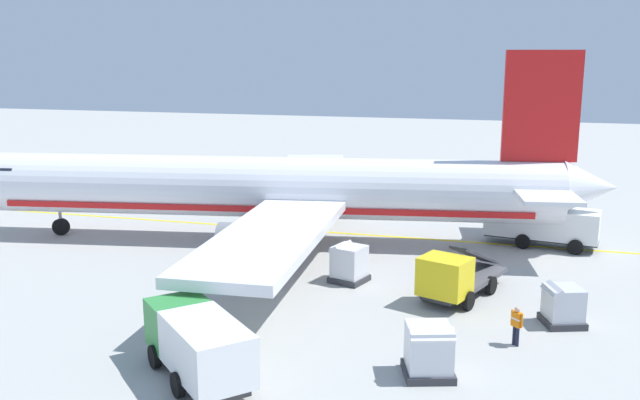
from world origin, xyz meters
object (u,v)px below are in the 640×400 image
service_truck_fuel (541,222)px  cargo_container_near (349,264)px  cargo_container_far (429,351)px  crew_loader_left (250,252)px  airliner_foreground (275,189)px  cargo_container_mid (562,306)px  crew_loader_right (454,204)px  service_truck_baggage (454,277)px  crew_marshaller (517,323)px  service_truck_catering (197,342)px

service_truck_fuel → cargo_container_near: (-9.84, 9.87, -0.57)m
cargo_container_far → crew_loader_left: size_ratio=1.27×
airliner_foreground → cargo_container_mid: bearing=-120.3°
cargo_container_mid → crew_loader_right: (19.50, 6.26, 0.08)m
airliner_foreground → service_truck_fuel: size_ratio=5.99×
service_truck_baggage → crew_marshaller: bearing=-148.2°
cargo_container_far → service_truck_fuel: bearing=-13.2°
cargo_container_near → crew_loader_left: 5.71m
service_truck_fuel → cargo_container_mid: bearing=-177.8°
service_truck_catering → cargo_container_mid: service_truck_catering is taller
service_truck_baggage → cargo_container_near: service_truck_baggage is taller
service_truck_fuel → airliner_foreground: bearing=101.7°
cargo_container_mid → service_truck_catering: bearing=124.2°
cargo_container_mid → crew_marshaller: size_ratio=1.27×
airliner_foreground → crew_loader_left: bearing=-174.3°
cargo_container_near → crew_marshaller: cargo_container_near is taller
cargo_container_mid → service_truck_baggage: bearing=69.5°
crew_marshaller → cargo_container_mid: bearing=-34.6°
cargo_container_near → cargo_container_mid: bearing=-107.4°
cargo_container_mid → cargo_container_far: 8.26m
service_truck_baggage → crew_marshaller: (-4.65, -2.88, -0.20)m
cargo_container_near → crew_loader_left: bearing=85.2°
service_truck_baggage → cargo_container_far: (-8.32, 0.25, -0.19)m
service_truck_fuel → cargo_container_far: (-19.61, 4.60, -0.55)m
service_truck_catering → crew_marshaller: service_truck_catering is taller
crew_loader_right → service_truck_baggage: bearing=-175.4°
cargo_container_near → cargo_container_mid: size_ratio=1.02×
cargo_container_mid → crew_loader_right: cargo_container_mid is taller
airliner_foreground → service_truck_baggage: bearing=-123.9°
airliner_foreground → service_truck_catering: size_ratio=7.25×
crew_loader_left → crew_loader_right: bearing=-31.8°
service_truck_catering → crew_loader_left: service_truck_catering is taller
service_truck_catering → crew_loader_right: 29.31m
service_truck_catering → crew_marshaller: size_ratio=3.46×
cargo_container_mid → crew_loader_left: (3.73, 16.05, 0.18)m
service_truck_fuel → crew_loader_right: service_truck_fuel is taller
airliner_foreground → crew_marshaller: 19.49m
cargo_container_far → crew_loader_left: 15.00m
cargo_container_far → crew_loader_right: size_ratio=1.39×
cargo_container_near → crew_marshaller: size_ratio=1.29×
service_truck_fuel → service_truck_catering: bearing=150.1°
service_truck_catering → crew_marshaller: (6.14, -11.23, -0.45)m
cargo_container_near → crew_marshaller: 10.38m
service_truck_catering → cargo_container_mid: bearing=-55.8°
service_truck_fuel → cargo_container_far: bearing=166.8°
service_truck_fuel → cargo_container_far: 20.15m
cargo_container_near → cargo_container_far: bearing=-151.6°
airliner_foreground → cargo_container_mid: airliner_foreground is taller
crew_loader_left → service_truck_catering: bearing=-167.3°
cargo_container_mid → crew_marshaller: 3.45m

